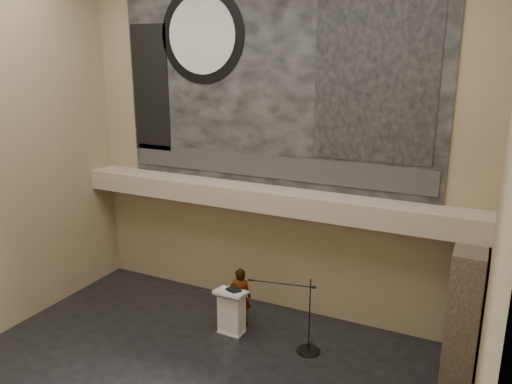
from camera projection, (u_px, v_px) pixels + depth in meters
The scene contains 17 objects.
wall_back at pixel (271, 142), 11.87m from camera, with size 10.00×0.02×8.50m, color #917D5C.
wall_right at pixel (501, 218), 6.29m from camera, with size 0.02×8.00×8.50m, color #917D5C.
soffit at pixel (263, 198), 11.87m from camera, with size 10.00×0.80×0.50m, color tan.
sprinkler_left at pixel (205, 202), 12.57m from camera, with size 0.04×0.04×0.06m, color #B2893D.
sprinkler_right at pixel (340, 221), 11.10m from camera, with size 0.04×0.04×0.06m, color #B2893D.
banner at pixel (271, 79), 11.46m from camera, with size 8.00×0.05×5.00m, color black.
banner_text_strip at pixel (269, 167), 11.97m from camera, with size 7.76×0.02×0.55m, color #2B2B2B.
banner_clock_rim at pixel (202, 35), 11.92m from camera, with size 2.30×2.30×0.02m, color black.
banner_clock_face at pixel (201, 35), 11.90m from camera, with size 1.84×1.84×0.02m, color silver.
banner_building_print at pixel (375, 77), 10.38m from camera, with size 2.60×0.02×3.60m, color black.
banner_brick_print at pixel (151, 88), 12.94m from camera, with size 1.10×0.02×3.20m, color black.
stone_pier at pixel (464, 309), 9.94m from camera, with size 0.60×1.40×2.70m, color #423428.
lectern at pixel (232, 312), 11.41m from camera, with size 0.71×0.51×1.13m.
binder at pixel (233, 290), 11.26m from camera, with size 0.31×0.25×0.04m, color black.
papers at pixel (225, 289), 11.32m from camera, with size 0.20×0.28×0.01m, color white.
speaker_person at pixel (240, 297), 11.80m from camera, with size 0.52×0.34×1.44m, color white.
mic_stand at pixel (306, 340), 10.82m from camera, with size 1.61×0.54×1.71m.
Camera 1 is at (4.84, -6.73, 6.24)m, focal length 35.00 mm.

